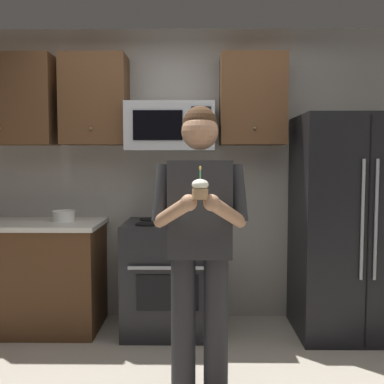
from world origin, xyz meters
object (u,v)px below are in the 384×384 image
(microwave, at_px, (170,127))
(cupcake, at_px, (200,189))
(oven_range, at_px, (170,276))
(person, at_px, (200,234))
(bowl_large_white, at_px, (64,216))
(refrigerator, at_px, (351,226))

(microwave, bearing_deg, cupcake, -80.77)
(oven_range, height_order, person, person)
(bowl_large_white, bearing_deg, oven_range, -3.87)
(microwave, relative_size, bowl_large_white, 3.78)
(oven_range, xyz_separation_m, cupcake, (0.24, -1.38, 0.83))
(bowl_large_white, bearing_deg, person, -43.93)
(cupcake, bearing_deg, person, 90.00)
(oven_range, bearing_deg, microwave, 89.98)
(person, bearing_deg, cupcake, -90.00)
(refrigerator, xyz_separation_m, person, (-1.26, -1.01, 0.10))
(oven_range, height_order, bowl_large_white, bowl_large_white)
(microwave, bearing_deg, oven_range, -90.02)
(cupcake, bearing_deg, oven_range, 100.02)
(oven_range, relative_size, cupcake, 5.36)
(microwave, relative_size, cupcake, 4.26)
(oven_range, bearing_deg, cupcake, -79.98)
(oven_range, height_order, cupcake, cupcake)
(bowl_large_white, relative_size, person, 0.11)
(oven_range, bearing_deg, person, -76.93)
(microwave, distance_m, bowl_large_white, 1.18)
(microwave, height_order, person, microwave)
(bowl_large_white, height_order, cupcake, cupcake)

